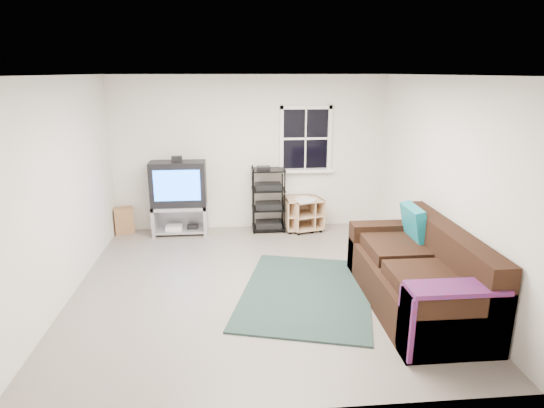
{
  "coord_description": "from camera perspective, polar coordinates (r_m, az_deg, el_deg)",
  "views": [
    {
      "loc": [
        -0.3,
        -5.34,
        2.64
      ],
      "look_at": [
        0.21,
        0.4,
        0.96
      ],
      "focal_mm": 30.0,
      "sensor_mm": 36.0,
      "label": 1
    }
  ],
  "objects": [
    {
      "name": "room",
      "position": [
        7.79,
        4.22,
        7.65
      ],
      "size": [
        4.6,
        4.62,
        4.6
      ],
      "color": "gray",
      "rests_on": "ground"
    },
    {
      "name": "tv_unit",
      "position": [
        7.68,
        -11.62,
        1.53
      ],
      "size": [
        0.9,
        0.45,
        1.32
      ],
      "color": "#A8A8B0",
      "rests_on": "ground"
    },
    {
      "name": "av_rack",
      "position": [
        7.74,
        -0.46,
        0.11
      ],
      "size": [
        0.56,
        0.41,
        1.11
      ],
      "color": "black",
      "rests_on": "ground"
    },
    {
      "name": "side_table_left",
      "position": [
        7.85,
        3.37,
        -1.05
      ],
      "size": [
        0.51,
        0.51,
        0.57
      ],
      "rotation": [
        0.0,
        0.0,
        0.06
      ],
      "color": "#DEB389",
      "rests_on": "ground"
    },
    {
      "name": "side_table_right",
      "position": [
        7.83,
        4.13,
        -0.93
      ],
      "size": [
        0.62,
        0.62,
        0.59
      ],
      "rotation": [
        0.0,
        0.0,
        0.26
      ],
      "color": "#DEB389",
      "rests_on": "ground"
    },
    {
      "name": "sofa",
      "position": [
        5.57,
        17.94,
        -8.66
      ],
      "size": [
        1.0,
        2.26,
        1.03
      ],
      "color": "black",
      "rests_on": "ground"
    },
    {
      "name": "shag_rug",
      "position": [
        5.74,
        4.35,
        -11.0
      ],
      "size": [
        2.03,
        2.44,
        0.03
      ],
      "primitive_type": "cube",
      "rotation": [
        0.0,
        0.0,
        -0.26
      ],
      "color": "#301D15",
      "rests_on": "ground"
    },
    {
      "name": "paper_bag",
      "position": [
        8.08,
        -18.07,
        -1.98
      ],
      "size": [
        0.35,
        0.28,
        0.44
      ],
      "primitive_type": "cube",
      "rotation": [
        0.0,
        0.0,
        0.29
      ],
      "color": "#A07347",
      "rests_on": "ground"
    }
  ]
}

